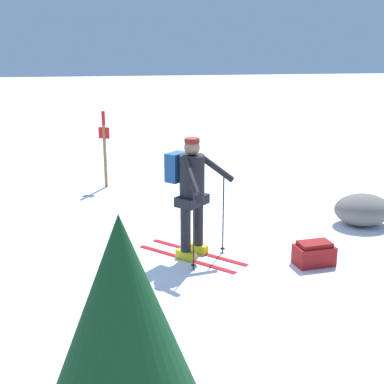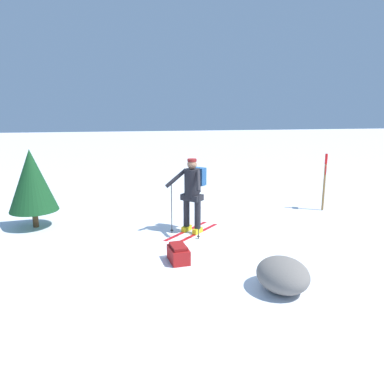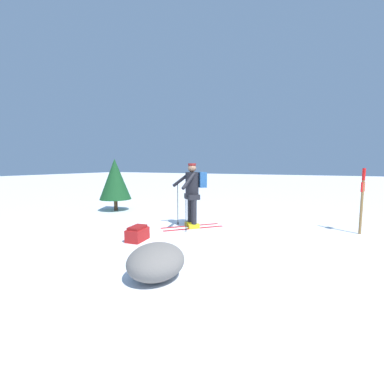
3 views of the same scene
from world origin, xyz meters
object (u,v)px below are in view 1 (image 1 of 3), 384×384
object	(u,v)px
skier	(191,188)
pine_tree	(122,313)
rock_boulder	(363,210)
dropped_backpack	(314,254)
trail_marker	(104,142)

from	to	relation	value
skier	pine_tree	world-z (taller)	pine_tree
skier	rock_boulder	distance (m)	3.38
dropped_backpack	pine_tree	size ratio (longest dim) A/B	0.30
trail_marker	rock_boulder	size ratio (longest dim) A/B	1.68
dropped_backpack	pine_tree	xyz separation A→B (m)	(2.80, 3.20, 1.03)
skier	pine_tree	bearing A→B (deg)	73.83
trail_marker	skier	bearing A→B (deg)	106.67
skier	dropped_backpack	size ratio (longest dim) A/B	3.05
trail_marker	pine_tree	xyz separation A→B (m)	(-0.13, 7.90, 0.20)
dropped_backpack	pine_tree	world-z (taller)	pine_tree
skier	trail_marker	bearing A→B (deg)	-73.33
dropped_backpack	rock_boulder	distance (m)	2.10
trail_marker	rock_boulder	world-z (taller)	trail_marker
pine_tree	rock_boulder	bearing A→B (deg)	-132.25
dropped_backpack	rock_boulder	xyz separation A→B (m)	(-1.47, -1.50, 0.11)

